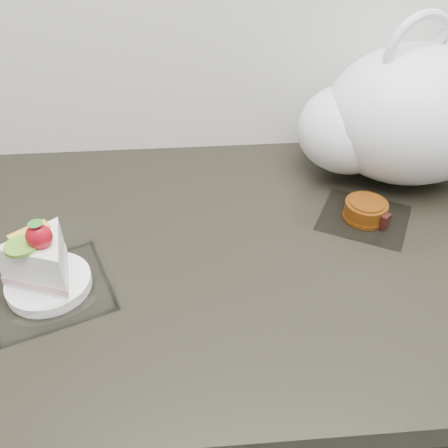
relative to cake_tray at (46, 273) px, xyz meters
name	(u,v)px	position (x,y,z in m)	size (l,w,h in m)	color
counter	(282,402)	(0.37, 0.08, -0.48)	(2.04, 0.64, 0.90)	black
cake_tray	(46,273)	(0.00, 0.00, 0.00)	(0.20, 0.20, 0.12)	white
mooncake_wrap	(366,212)	(0.49, 0.12, -0.02)	(0.18, 0.18, 0.03)	white
plastic_bag	(402,117)	(0.57, 0.25, 0.08)	(0.38, 0.29, 0.30)	white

